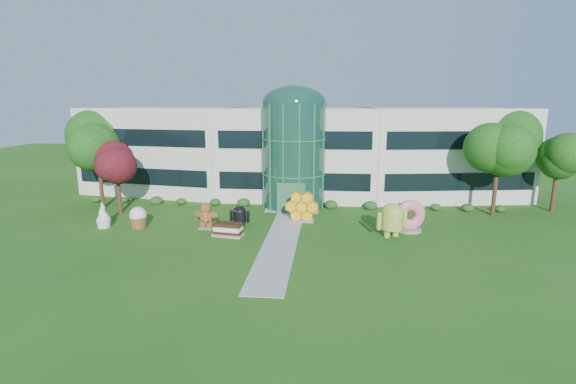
# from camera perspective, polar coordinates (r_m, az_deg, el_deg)

# --- Properties ---
(ground) EXTENTS (140.00, 140.00, 0.00)m
(ground) POSITION_cam_1_polar(r_m,az_deg,el_deg) (29.51, -1.19, -7.38)
(ground) COLOR #215114
(ground) RESTS_ON ground
(building) EXTENTS (46.00, 15.00, 9.30)m
(building) POSITION_cam_1_polar(r_m,az_deg,el_deg) (46.04, 1.45, 5.61)
(building) COLOR beige
(building) RESTS_ON ground
(atrium) EXTENTS (6.00, 6.00, 9.80)m
(atrium) POSITION_cam_1_polar(r_m,az_deg,el_deg) (40.07, 0.82, 5.01)
(atrium) COLOR #194738
(atrium) RESTS_ON ground
(walkway) EXTENTS (2.40, 20.00, 0.04)m
(walkway) POSITION_cam_1_polar(r_m,az_deg,el_deg) (31.38, -0.76, -6.14)
(walkway) COLOR #9E9E93
(walkway) RESTS_ON ground
(tree_red) EXTENTS (4.00, 4.00, 6.00)m
(tree_red) POSITION_cam_1_polar(r_m,az_deg,el_deg) (40.44, -22.24, 1.45)
(tree_red) COLOR #3F0C14
(tree_red) RESTS_ON ground
(trees_backdrop) EXTENTS (52.00, 8.00, 8.40)m
(trees_backdrop) POSITION_cam_1_polar(r_m,az_deg,el_deg) (41.15, 0.93, 4.21)
(trees_backdrop) COLOR #174611
(trees_backdrop) RESTS_ON ground
(android_green) EXTENTS (3.14, 2.70, 3.00)m
(android_green) POSITION_cam_1_polar(r_m,az_deg,el_deg) (32.03, 14.05, -3.36)
(android_green) COLOR #A2BD3C
(android_green) RESTS_ON ground
(android_black) EXTENTS (1.83, 1.31, 1.98)m
(android_black) POSITION_cam_1_polar(r_m,az_deg,el_deg) (34.03, -6.64, -3.07)
(android_black) COLOR black
(android_black) RESTS_ON ground
(donut) EXTENTS (2.64, 1.65, 2.55)m
(donut) POSITION_cam_1_polar(r_m,az_deg,el_deg) (33.87, 16.26, -3.05)
(donut) COLOR #D35073
(donut) RESTS_ON ground
(gingerbread) EXTENTS (2.44, 1.33, 2.13)m
(gingerbread) POSITION_cam_1_polar(r_m,az_deg,el_deg) (33.79, -11.11, -3.18)
(gingerbread) COLOR brown
(gingerbread) RESTS_ON ground
(ice_cream_sandwich) EXTENTS (2.41, 1.46, 1.01)m
(ice_cream_sandwich) POSITION_cam_1_polar(r_m,az_deg,el_deg) (31.80, -8.18, -5.10)
(ice_cream_sandwich) COLOR black
(ice_cream_sandwich) RESTS_ON ground
(honeycomb) EXTENTS (3.05, 1.24, 2.35)m
(honeycomb) POSITION_cam_1_polar(r_m,az_deg,el_deg) (35.13, 1.91, -2.19)
(honeycomb) COLOR yellow
(honeycomb) RESTS_ON ground
(froyo) EXTENTS (1.34, 1.34, 2.05)m
(froyo) POSITION_cam_1_polar(r_m,az_deg,el_deg) (36.63, -23.98, -2.89)
(froyo) COLOR white
(froyo) RESTS_ON ground
(cupcake) EXTENTS (1.51, 1.51, 1.73)m
(cupcake) POSITION_cam_1_polar(r_m,az_deg,el_deg) (35.51, -19.80, -3.28)
(cupcake) COLOR white
(cupcake) RESTS_ON ground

